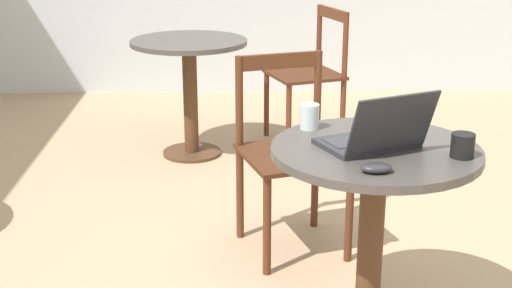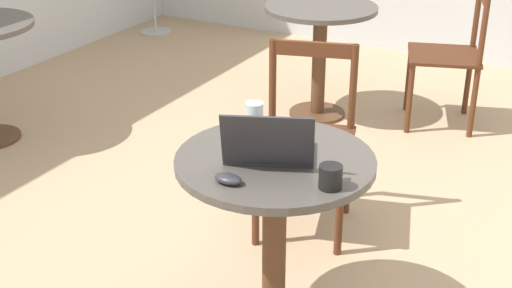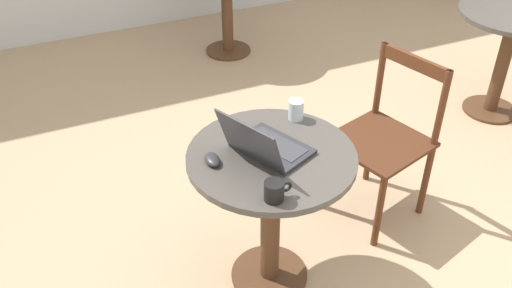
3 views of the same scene
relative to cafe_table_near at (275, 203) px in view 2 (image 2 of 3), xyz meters
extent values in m
plane|color=tan|center=(0.50, -0.01, -0.56)|extent=(16.00, 16.00, 0.00)
cylinder|color=#51331E|center=(0.00, 0.00, -0.19)|extent=(0.09, 0.09, 0.69)
cylinder|color=#4C4742|center=(0.00, 0.00, 0.17)|extent=(0.72, 0.72, 0.03)
cylinder|color=#51331E|center=(2.08, 0.75, -0.55)|extent=(0.37, 0.37, 0.02)
cylinder|color=#51331E|center=(2.08, 0.75, -0.19)|extent=(0.09, 0.09, 0.69)
cylinder|color=#4C4742|center=(2.08, 0.75, 0.17)|extent=(0.72, 0.72, 0.03)
cylinder|color=#562D19|center=(0.59, -0.03, -0.33)|extent=(0.04, 0.04, 0.45)
cylinder|color=#562D19|center=(0.48, 0.34, -0.33)|extent=(0.04, 0.04, 0.45)
cylinder|color=#562D19|center=(0.96, 0.08, -0.33)|extent=(0.04, 0.04, 0.45)
cylinder|color=#562D19|center=(0.85, 0.46, -0.33)|extent=(0.04, 0.04, 0.45)
cube|color=#492715|center=(0.72, 0.21, -0.10)|extent=(0.54, 0.54, 0.02)
cylinder|color=#562D19|center=(0.96, 0.08, 0.12)|extent=(0.04, 0.04, 0.42)
cylinder|color=#562D19|center=(0.85, 0.46, 0.12)|extent=(0.04, 0.04, 0.42)
cube|color=#562D19|center=(0.91, 0.27, 0.29)|extent=(0.14, 0.41, 0.07)
cylinder|color=#562D19|center=(2.08, 0.12, -0.33)|extent=(0.04, 0.04, 0.45)
cylinder|color=#562D19|center=(2.45, 0.25, -0.33)|extent=(0.04, 0.04, 0.45)
cylinder|color=#562D19|center=(2.21, -0.24, -0.33)|extent=(0.04, 0.04, 0.45)
cylinder|color=#562D19|center=(2.57, -0.12, -0.33)|extent=(0.04, 0.04, 0.45)
cube|color=#492715|center=(2.33, 0.00, -0.10)|extent=(0.55, 0.55, 0.02)
cylinder|color=#562D19|center=(2.21, -0.24, 0.12)|extent=(0.04, 0.04, 0.42)
cylinder|color=#562D19|center=(2.57, -0.12, 0.12)|extent=(0.04, 0.04, 0.42)
cylinder|color=#B7B7B7|center=(3.14, 2.86, -0.55)|extent=(0.28, 0.28, 0.02)
cube|color=#2D2D33|center=(0.02, 0.03, 0.19)|extent=(0.32, 0.37, 0.02)
cube|color=#38383D|center=(0.04, 0.04, 0.20)|extent=(0.21, 0.29, 0.00)
cube|color=#2D2D33|center=(-0.11, -0.03, 0.30)|extent=(0.20, 0.32, 0.20)
cube|color=silver|center=(-0.11, -0.02, 0.30)|extent=(0.18, 0.29, 0.18)
ellipsoid|color=#2D2D33|center=(-0.25, 0.05, 0.20)|extent=(0.06, 0.10, 0.03)
cylinder|color=black|center=(-0.11, -0.26, 0.22)|extent=(0.08, 0.08, 0.08)
torus|color=black|center=(-0.06, -0.26, 0.23)|extent=(0.05, 0.01, 0.05)
cylinder|color=silver|center=(0.22, 0.20, 0.23)|extent=(0.07, 0.07, 0.09)
camera|label=1|loc=(-2.28, 0.49, 0.97)|focal=50.00mm
camera|label=2|loc=(-2.02, -1.03, 1.30)|focal=50.00mm
camera|label=3|loc=(-0.83, -1.72, 1.60)|focal=40.00mm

